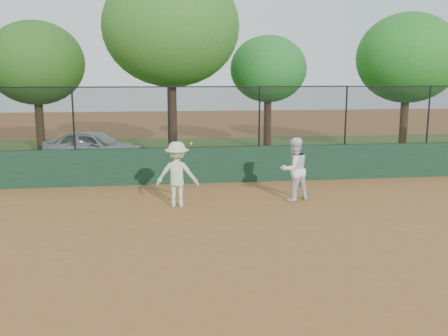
{
  "coord_description": "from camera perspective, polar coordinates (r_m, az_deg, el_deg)",
  "views": [
    {
      "loc": [
        -0.89,
        -10.28,
        3.55
      ],
      "look_at": [
        0.8,
        2.2,
        1.2
      ],
      "focal_mm": 40.0,
      "sensor_mm": 36.0,
      "label": 1
    }
  ],
  "objects": [
    {
      "name": "player_main",
      "position": [
        13.61,
        -5.37,
        -0.72
      ],
      "size": [
        1.26,
        0.87,
        1.79
      ],
      "color": "beige",
      "rests_on": "ground"
    },
    {
      "name": "parked_car",
      "position": [
        20.87,
        -14.71,
        2.34
      ],
      "size": [
        4.34,
        2.95,
        1.37
      ],
      "primitive_type": "imported",
      "rotation": [
        0.0,
        0.0,
        1.21
      ],
      "color": "silver",
      "rests_on": "ground"
    },
    {
      "name": "grass_strip",
      "position": [
        22.57,
        -5.35,
        1.49
      ],
      "size": [
        36.0,
        12.0,
        0.01
      ],
      "primitive_type": "cube",
      "color": "#325219",
      "rests_on": "ground"
    },
    {
      "name": "fence_assembly",
      "position": [
        16.35,
        -4.69,
        5.93
      ],
      "size": [
        26.0,
        0.06,
        2.0
      ],
      "color": "black",
      "rests_on": "back_wall"
    },
    {
      "name": "player_second",
      "position": [
        14.36,
        8.02,
        -0.13
      ],
      "size": [
        1.06,
        0.95,
        1.82
      ],
      "primitive_type": "imported",
      "rotation": [
        0.0,
        0.0,
        3.49
      ],
      "color": "white",
      "rests_on": "ground"
    },
    {
      "name": "tree_2",
      "position": [
        21.26,
        -6.06,
        15.7
      ],
      "size": [
        5.63,
        5.12,
        7.91
      ],
      "color": "#442918",
      "rests_on": "ground"
    },
    {
      "name": "tree_4",
      "position": [
        23.57,
        20.28,
        11.68
      ],
      "size": [
        4.5,
        4.09,
        6.22
      ],
      "color": "#4B321A",
      "rests_on": "ground"
    },
    {
      "name": "tree_3",
      "position": [
        24.05,
        5.08,
        11.16
      ],
      "size": [
        3.63,
        3.3,
        5.4
      ],
      "color": "#402715",
      "rests_on": "ground"
    },
    {
      "name": "ground",
      "position": [
        10.91,
        -2.65,
        -8.43
      ],
      "size": [
        80.0,
        80.0,
        0.0
      ],
      "primitive_type": "plane",
      "color": "#986131",
      "rests_on": "ground"
    },
    {
      "name": "tree_1",
      "position": [
        23.2,
        -20.72,
        11.12
      ],
      "size": [
        4.14,
        3.76,
        5.84
      ],
      "color": "#412A16",
      "rests_on": "ground"
    },
    {
      "name": "back_wall",
      "position": [
        16.57,
        -4.51,
        0.28
      ],
      "size": [
        26.0,
        0.2,
        1.2
      ],
      "primitive_type": "cube",
      "color": "#1B3D27",
      "rests_on": "ground"
    }
  ]
}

